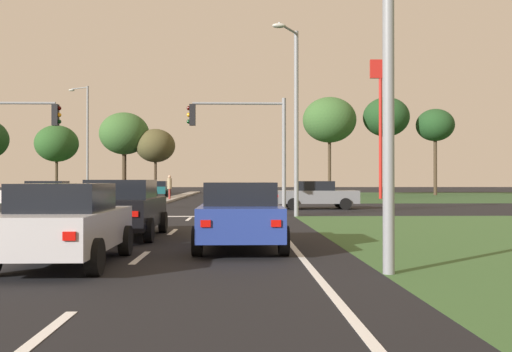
# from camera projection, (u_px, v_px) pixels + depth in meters

# --- Properties ---
(ground_plane) EXTENTS (200.00, 200.00, 0.00)m
(ground_plane) POSITION_uv_depth(u_px,v_px,m) (139.00, 209.00, 32.75)
(ground_plane) COLOR black
(grass_verge_far_right) EXTENTS (35.00, 35.00, 0.01)m
(grass_verge_far_right) POSITION_uv_depth(u_px,v_px,m) (439.00, 196.00, 58.02)
(grass_verge_far_right) COLOR #2D4C28
(grass_verge_far_right) RESTS_ON ground
(median_island_near) EXTENTS (1.20, 22.00, 0.14)m
(median_island_near) POSITION_uv_depth(u_px,v_px,m) (3.00, 246.00, 13.76)
(median_island_near) COLOR gray
(median_island_near) RESTS_ON ground
(median_island_far) EXTENTS (1.20, 36.00, 0.14)m
(median_island_far) POSITION_uv_depth(u_px,v_px,m) (182.00, 196.00, 57.74)
(median_island_far) COLOR gray
(median_island_far) RESTS_ON ground
(lane_dash_near) EXTENTS (0.14, 2.00, 0.01)m
(lane_dash_near) POSITION_uv_depth(u_px,v_px,m) (45.00, 333.00, 6.14)
(lane_dash_near) COLOR silver
(lane_dash_near) RESTS_ON ground
(lane_dash_second) EXTENTS (0.14, 2.00, 0.01)m
(lane_dash_second) POSITION_uv_depth(u_px,v_px,m) (140.00, 258.00, 12.13)
(lane_dash_second) COLOR silver
(lane_dash_second) RESTS_ON ground
(lane_dash_third) EXTENTS (0.14, 2.00, 0.01)m
(lane_dash_third) POSITION_uv_depth(u_px,v_px,m) (173.00, 232.00, 18.13)
(lane_dash_third) COLOR silver
(lane_dash_third) RESTS_ON ground
(lane_dash_fourth) EXTENTS (0.14, 2.00, 0.01)m
(lane_dash_fourth) POSITION_uv_depth(u_px,v_px,m) (189.00, 219.00, 24.13)
(lane_dash_fourth) COLOR silver
(lane_dash_fourth) RESTS_ON ground
(edge_line_right) EXTENTS (0.14, 24.00, 0.01)m
(edge_line_right) POSITION_uv_depth(u_px,v_px,m) (290.00, 243.00, 14.97)
(edge_line_right) COLOR silver
(edge_line_right) RESTS_ON ground
(stop_bar_near) EXTENTS (6.40, 0.50, 0.01)m
(stop_bar_near) POSITION_uv_depth(u_px,v_px,m) (199.00, 216.00, 25.87)
(stop_bar_near) COLOR silver
(stop_bar_near) RESTS_ON ground
(crosswalk_bar_second) EXTENTS (0.70, 2.80, 0.01)m
(crosswalk_bar_second) POSITION_uv_depth(u_px,v_px,m) (8.00, 214.00, 27.39)
(crosswalk_bar_second) COLOR silver
(crosswalk_bar_second) RESTS_ON ground
(crosswalk_bar_third) EXTENTS (0.70, 2.80, 0.01)m
(crosswalk_bar_third) POSITION_uv_depth(u_px,v_px,m) (33.00, 214.00, 27.43)
(crosswalk_bar_third) COLOR silver
(crosswalk_bar_third) RESTS_ON ground
(crosswalk_bar_fourth) EXTENTS (0.70, 2.80, 0.01)m
(crosswalk_bar_fourth) POSITION_uv_depth(u_px,v_px,m) (57.00, 214.00, 27.46)
(crosswalk_bar_fourth) COLOR silver
(crosswalk_bar_fourth) RESTS_ON ground
(crosswalk_bar_fifth) EXTENTS (0.70, 2.80, 0.01)m
(crosswalk_bar_fifth) POSITION_uv_depth(u_px,v_px,m) (82.00, 214.00, 27.50)
(crosswalk_bar_fifth) COLOR silver
(crosswalk_bar_fifth) RESTS_ON ground
(crosswalk_bar_sixth) EXTENTS (0.70, 2.80, 0.01)m
(crosswalk_bar_sixth) POSITION_uv_depth(u_px,v_px,m) (107.00, 214.00, 27.54)
(crosswalk_bar_sixth) COLOR silver
(crosswalk_bar_sixth) RESTS_ON ground
(car_blue_near) EXTENTS (2.06, 4.63, 1.56)m
(car_blue_near) POSITION_uv_depth(u_px,v_px,m) (240.00, 214.00, 13.88)
(car_blue_near) COLOR navy
(car_blue_near) RESTS_ON ground
(car_silver_second) EXTENTS (1.97, 4.22, 1.55)m
(car_silver_second) POSITION_uv_depth(u_px,v_px,m) (65.00, 223.00, 11.12)
(car_silver_second) COLOR #B7B7BC
(car_silver_second) RESTS_ON ground
(car_grey_third) EXTENTS (4.48, 2.03, 1.55)m
(car_grey_third) POSITION_uv_depth(u_px,v_px,m) (317.00, 195.00, 32.54)
(car_grey_third) COLOR slate
(car_grey_third) RESTS_ON ground
(car_red_fifth) EXTENTS (2.06, 4.20, 1.54)m
(car_red_fifth) POSITION_uv_depth(u_px,v_px,m) (142.00, 190.00, 48.79)
(car_red_fifth) COLOR #A31919
(car_red_fifth) RESTS_ON ground
(car_teal_sixth) EXTENTS (2.10, 4.24, 1.51)m
(car_teal_sixth) POSITION_uv_depth(u_px,v_px,m) (158.00, 189.00, 56.45)
(car_teal_sixth) COLOR #19565B
(car_teal_sixth) RESTS_ON ground
(car_white_seventh) EXTENTS (4.54, 1.95, 1.56)m
(car_white_seventh) POSITION_uv_depth(u_px,v_px,m) (45.00, 194.00, 33.41)
(car_white_seventh) COLOR silver
(car_white_seventh) RESTS_ON ground
(car_black_eighth) EXTENTS (2.09, 4.55, 1.62)m
(car_black_eighth) POSITION_uv_depth(u_px,v_px,m) (123.00, 208.00, 16.44)
(car_black_eighth) COLOR black
(car_black_eighth) RESTS_ON ground
(traffic_signal_near_right) EXTENTS (4.47, 0.32, 5.32)m
(traffic_signal_near_right) POSITION_uv_depth(u_px,v_px,m) (248.00, 134.00, 26.36)
(traffic_signal_near_right) COLOR gray
(traffic_signal_near_right) RESTS_ON ground
(street_lamp_second) EXTENTS (1.27, 1.90, 8.22)m
(street_lamp_second) POSITION_uv_depth(u_px,v_px,m) (295.00, 111.00, 25.74)
(street_lamp_second) COLOR gray
(street_lamp_second) RESTS_ON ground
(street_lamp_third) EXTENTS (2.13, 1.35, 10.13)m
(street_lamp_third) POSITION_uv_depth(u_px,v_px,m) (86.00, 136.00, 53.11)
(street_lamp_third) COLOR gray
(street_lamp_third) RESTS_ON ground
(pedestrian_at_median) EXTENTS (0.34, 0.34, 1.85)m
(pedestrian_at_median) POSITION_uv_depth(u_px,v_px,m) (170.00, 184.00, 45.13)
(pedestrian_at_median) COLOR maroon
(pedestrian_at_median) RESTS_ON median_island_far
(fastfood_pole_sign) EXTENTS (1.80, 0.40, 11.99)m
(fastfood_pole_sign) POSITION_uv_depth(u_px,v_px,m) (380.00, 98.00, 50.49)
(fastfood_pole_sign) COLOR red
(fastfood_pole_sign) RESTS_ON ground
(treeline_second) EXTENTS (4.56, 4.56, 7.43)m
(treeline_second) POSITION_uv_depth(u_px,v_px,m) (57.00, 144.00, 62.07)
(treeline_second) COLOR #423323
(treeline_second) RESTS_ON ground
(treeline_third) EXTENTS (5.37, 5.37, 8.96)m
(treeline_third) POSITION_uv_depth(u_px,v_px,m) (124.00, 134.00, 63.66)
(treeline_third) COLOR #423323
(treeline_third) RESTS_ON ground
(treeline_fourth) EXTENTS (4.26, 4.26, 7.16)m
(treeline_fourth) POSITION_uv_depth(u_px,v_px,m) (155.00, 146.00, 63.50)
(treeline_fourth) COLOR #423323
(treeline_fourth) RESTS_ON ground
(treeline_fifth) EXTENTS (5.58, 5.58, 10.26)m
(treeline_fifth) POSITION_uv_depth(u_px,v_px,m) (329.00, 120.00, 61.07)
(treeline_fifth) COLOR #423323
(treeline_fifth) RESTS_ON ground
(treeline_sixth) EXTENTS (4.86, 4.86, 10.32)m
(treeline_sixth) POSITION_uv_depth(u_px,v_px,m) (386.00, 117.00, 61.66)
(treeline_sixth) COLOR #423323
(treeline_sixth) RESTS_ON ground
(treeline_seventh) EXTENTS (4.02, 4.02, 9.17)m
(treeline_seventh) POSITION_uv_depth(u_px,v_px,m) (435.00, 126.00, 62.23)
(treeline_seventh) COLOR #423323
(treeline_seventh) RESTS_ON ground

